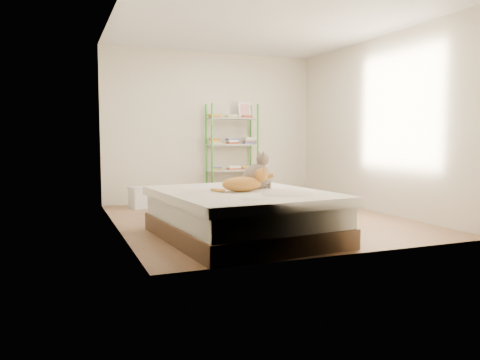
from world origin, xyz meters
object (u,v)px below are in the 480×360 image
bed (242,215)px  white_bin (139,197)px  grey_cat (257,171)px  orange_cat (242,182)px  cardboard_box (272,198)px  shelf_unit (232,153)px

bed → white_bin: size_ratio=6.05×
bed → grey_cat: 0.57m
orange_cat → white_bin: (-0.65, 2.75, -0.46)m
white_bin → orange_cat: bearing=-76.6°
bed → grey_cat: grey_cat is taller
grey_cat → orange_cat: bearing=122.3°
cardboard_box → white_bin: size_ratio=1.50×
orange_cat → shelf_unit: shelf_unit is taller
orange_cat → cardboard_box: 2.43m
cardboard_box → white_bin: cardboard_box is taller
grey_cat → shelf_unit: size_ratio=0.24×
orange_cat → grey_cat: grey_cat is taller
grey_cat → cardboard_box: grey_cat is taller
shelf_unit → cardboard_box: size_ratio=3.18×
grey_cat → cardboard_box: (1.02, 1.76, -0.58)m
orange_cat → cardboard_box: orange_cat is taller
bed → shelf_unit: size_ratio=1.27×
orange_cat → bed: bearing=77.1°
bed → cardboard_box: bearing=51.2°
orange_cat → cardboard_box: size_ratio=0.94×
white_bin → grey_cat: bearing=-69.5°
orange_cat → cardboard_box: bearing=64.0°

